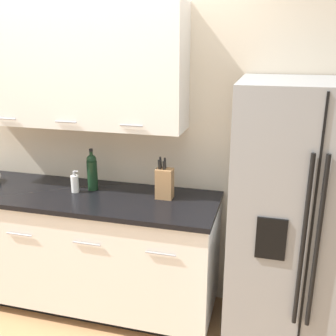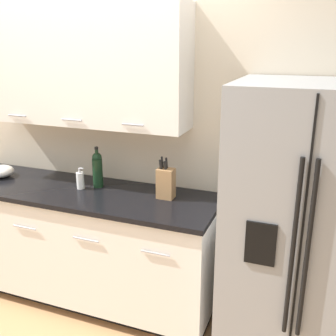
{
  "view_description": "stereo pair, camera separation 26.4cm",
  "coord_description": "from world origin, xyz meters",
  "px_view_note": "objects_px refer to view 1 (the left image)",
  "views": [
    {
      "loc": [
        1.31,
        -1.54,
        1.99
      ],
      "look_at": [
        0.67,
        0.89,
        1.18
      ],
      "focal_mm": 42.0,
      "sensor_mm": 36.0,
      "label": 1
    },
    {
      "loc": [
        1.56,
        -1.45,
        1.99
      ],
      "look_at": [
        0.67,
        0.89,
        1.18
      ],
      "focal_mm": 42.0,
      "sensor_mm": 36.0,
      "label": 2
    }
  ],
  "objects_px": {
    "refrigerator": "(303,227)",
    "wine_bottle": "(92,171)",
    "soap_dispenser": "(75,183)",
    "knife_block": "(165,183)"
  },
  "relations": [
    {
      "from": "refrigerator",
      "to": "wine_bottle",
      "type": "bearing_deg",
      "value": 173.28
    },
    {
      "from": "refrigerator",
      "to": "soap_dispenser",
      "type": "bearing_deg",
      "value": 176.69
    },
    {
      "from": "refrigerator",
      "to": "wine_bottle",
      "type": "distance_m",
      "value": 1.52
    },
    {
      "from": "refrigerator",
      "to": "knife_block",
      "type": "height_order",
      "value": "refrigerator"
    },
    {
      "from": "knife_block",
      "to": "wine_bottle",
      "type": "xyz_separation_m",
      "value": [
        -0.57,
        0.03,
        0.03
      ]
    },
    {
      "from": "refrigerator",
      "to": "soap_dispenser",
      "type": "distance_m",
      "value": 1.61
    },
    {
      "from": "wine_bottle",
      "to": "soap_dispenser",
      "type": "relative_size",
      "value": 1.89
    },
    {
      "from": "knife_block",
      "to": "wine_bottle",
      "type": "relative_size",
      "value": 0.95
    },
    {
      "from": "wine_bottle",
      "to": "knife_block",
      "type": "bearing_deg",
      "value": -2.83
    },
    {
      "from": "knife_block",
      "to": "soap_dispenser",
      "type": "distance_m",
      "value": 0.67
    }
  ]
}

